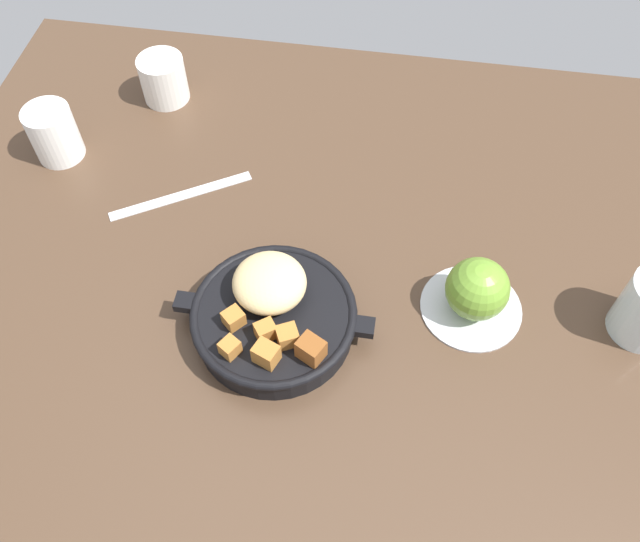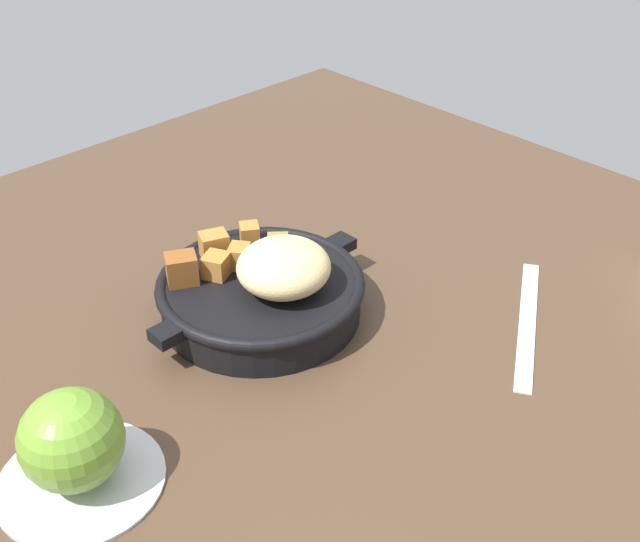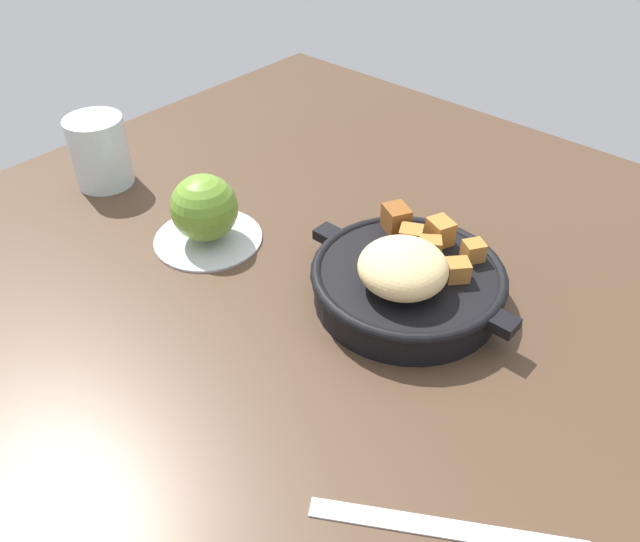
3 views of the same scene
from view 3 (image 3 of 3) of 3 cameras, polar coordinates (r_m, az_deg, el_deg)
ground_plane at (r=67.81cm, az=3.35°, el=-4.54°), size 112.27×102.73×2.40cm
cast_iron_skillet at (r=66.95cm, az=7.80°, el=-0.69°), size 24.67×20.42×8.71cm
saucer_plate at (r=78.03cm, az=-9.93°, el=2.95°), size 12.96×12.96×0.60cm
red_apple at (r=75.66cm, az=-10.28°, el=5.56°), size 7.91×7.91×7.91cm
butter_knife at (r=52.56cm, az=11.26°, el=-21.56°), size 18.68×12.33×0.36cm
water_glass_tall at (r=90.76cm, az=-19.05°, el=10.04°), size 7.59×7.59×9.33cm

